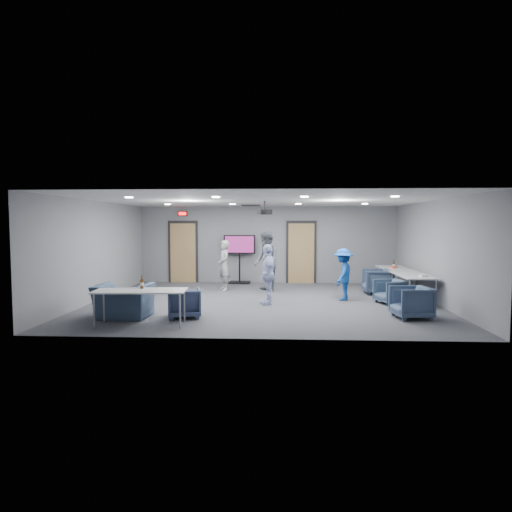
{
  "coord_description": "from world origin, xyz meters",
  "views": [
    {
      "loc": [
        0.46,
        -12.12,
        2.08
      ],
      "look_at": [
        -0.21,
        0.39,
        1.2
      ],
      "focal_mm": 32.0,
      "sensor_mm": 36.0,
      "label": 1
    }
  ],
  "objects_px": {
    "person_c": "(268,274)",
    "table_right_a": "(395,269)",
    "projector": "(265,212)",
    "chair_right_a": "(377,281)",
    "chair_right_c": "(411,302)",
    "person_b": "(266,262)",
    "chair_front_a": "(184,303)",
    "bottle_front": "(142,284)",
    "tv_stand": "(240,256)",
    "chair_right_b": "(391,292)",
    "table_right_b": "(413,276)",
    "table_front_left": "(140,292)",
    "person_a": "(224,265)",
    "bottle_right": "(394,265)",
    "person_d": "(343,274)",
    "chair_front_b": "(124,301)"
  },
  "relations": [
    {
      "from": "chair_right_c",
      "to": "tv_stand",
      "type": "bearing_deg",
      "value": -151.23
    },
    {
      "from": "bottle_front",
      "to": "bottle_right",
      "type": "xyz_separation_m",
      "value": [
        6.38,
        4.86,
        -0.01
      ]
    },
    {
      "from": "person_a",
      "to": "person_c",
      "type": "xyz_separation_m",
      "value": [
        1.44,
        -2.45,
        -0.0
      ]
    },
    {
      "from": "person_d",
      "to": "tv_stand",
      "type": "distance_m",
      "value": 4.63
    },
    {
      "from": "chair_right_c",
      "to": "chair_front_a",
      "type": "xyz_separation_m",
      "value": [
        -5.02,
        -0.17,
        -0.03
      ]
    },
    {
      "from": "person_b",
      "to": "projector",
      "type": "height_order",
      "value": "projector"
    },
    {
      "from": "person_d",
      "to": "bottle_right",
      "type": "bearing_deg",
      "value": 154.34
    },
    {
      "from": "table_right_b",
      "to": "chair_right_a",
      "type": "bearing_deg",
      "value": 26.0
    },
    {
      "from": "person_d",
      "to": "bottle_right",
      "type": "relative_size",
      "value": 5.77
    },
    {
      "from": "chair_front_b",
      "to": "tv_stand",
      "type": "relative_size",
      "value": 0.67
    },
    {
      "from": "projector",
      "to": "person_b",
      "type": "bearing_deg",
      "value": 70.11
    },
    {
      "from": "bottle_front",
      "to": "person_a",
      "type": "bearing_deg",
      "value": 76.97
    },
    {
      "from": "person_c",
      "to": "person_d",
      "type": "distance_m",
      "value": 2.18
    },
    {
      "from": "chair_right_b",
      "to": "chair_front_a",
      "type": "relative_size",
      "value": 0.96
    },
    {
      "from": "person_a",
      "to": "bottle_right",
      "type": "xyz_separation_m",
      "value": [
        5.26,
        0.0,
        0.04
      ]
    },
    {
      "from": "person_b",
      "to": "table_right_b",
      "type": "relative_size",
      "value": 0.96
    },
    {
      "from": "person_b",
      "to": "chair_front_a",
      "type": "distance_m",
      "value": 4.36
    },
    {
      "from": "chair_right_a",
      "to": "chair_right_c",
      "type": "height_order",
      "value": "chair_right_a"
    },
    {
      "from": "bottle_right",
      "to": "projector",
      "type": "relative_size",
      "value": 0.6
    },
    {
      "from": "person_b",
      "to": "person_c",
      "type": "distance_m",
      "value": 2.2
    },
    {
      "from": "projector",
      "to": "bottle_right",
      "type": "bearing_deg",
      "value": 6.47
    },
    {
      "from": "person_b",
      "to": "bottle_front",
      "type": "bearing_deg",
      "value": -46.17
    },
    {
      "from": "table_right_a",
      "to": "table_right_b",
      "type": "relative_size",
      "value": 1.01
    },
    {
      "from": "table_right_b",
      "to": "table_front_left",
      "type": "bearing_deg",
      "value": 116.53
    },
    {
      "from": "person_a",
      "to": "chair_front_b",
      "type": "bearing_deg",
      "value": -46.21
    },
    {
      "from": "person_a",
      "to": "table_right_a",
      "type": "distance_m",
      "value": 5.3
    },
    {
      "from": "chair_right_c",
      "to": "chair_front_b",
      "type": "distance_m",
      "value": 6.37
    },
    {
      "from": "chair_right_b",
      "to": "table_right_a",
      "type": "bearing_deg",
      "value": 144.2
    },
    {
      "from": "table_front_left",
      "to": "chair_front_a",
      "type": "bearing_deg",
      "value": 44.4
    },
    {
      "from": "person_b",
      "to": "chair_front_a",
      "type": "height_order",
      "value": "person_b"
    },
    {
      "from": "chair_right_b",
      "to": "tv_stand",
      "type": "height_order",
      "value": "tv_stand"
    },
    {
      "from": "person_c",
      "to": "table_right_a",
      "type": "bearing_deg",
      "value": 108.74
    },
    {
      "from": "table_right_a",
      "to": "bottle_right",
      "type": "height_order",
      "value": "bottle_right"
    },
    {
      "from": "chair_right_c",
      "to": "table_front_left",
      "type": "xyz_separation_m",
      "value": [
        -5.75,
        -0.99,
        0.33
      ]
    },
    {
      "from": "chair_right_a",
      "to": "chair_right_c",
      "type": "relative_size",
      "value": 1.05
    },
    {
      "from": "table_right_b",
      "to": "table_front_left",
      "type": "xyz_separation_m",
      "value": [
        -6.4,
        -3.19,
        -0.0
      ]
    },
    {
      "from": "person_c",
      "to": "projector",
      "type": "bearing_deg",
      "value": 177.03
    },
    {
      "from": "person_b",
      "to": "chair_front_a",
      "type": "bearing_deg",
      "value": -41.21
    },
    {
      "from": "table_right_b",
      "to": "bottle_front",
      "type": "bearing_deg",
      "value": 114.99
    },
    {
      "from": "chair_front_a",
      "to": "tv_stand",
      "type": "bearing_deg",
      "value": -110.14
    },
    {
      "from": "chair_right_a",
      "to": "bottle_right",
      "type": "relative_size",
      "value": 3.35
    },
    {
      "from": "chair_right_a",
      "to": "chair_right_b",
      "type": "height_order",
      "value": "chair_right_a"
    },
    {
      "from": "person_c",
      "to": "bottle_front",
      "type": "relative_size",
      "value": 5.59
    },
    {
      "from": "person_a",
      "to": "projector",
      "type": "distance_m",
      "value": 2.88
    },
    {
      "from": "bottle_front",
      "to": "projector",
      "type": "height_order",
      "value": "projector"
    },
    {
      "from": "tv_stand",
      "to": "person_a",
      "type": "bearing_deg",
      "value": -101.33
    },
    {
      "from": "person_c",
      "to": "chair_right_a",
      "type": "distance_m",
      "value": 3.77
    },
    {
      "from": "person_a",
      "to": "tv_stand",
      "type": "bearing_deg",
      "value": 144.1
    },
    {
      "from": "person_a",
      "to": "chair_front_a",
      "type": "bearing_deg",
      "value": -29.53
    },
    {
      "from": "person_c",
      "to": "chair_right_a",
      "type": "relative_size",
      "value": 1.9
    }
  ]
}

